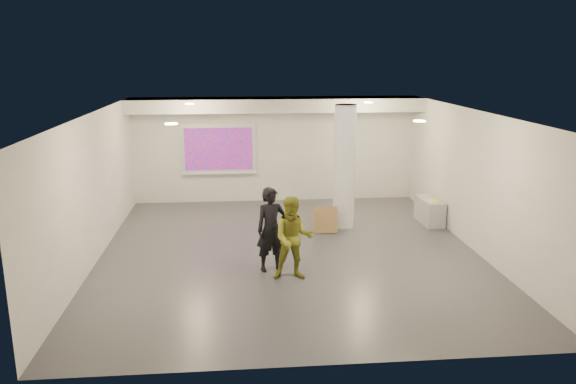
{
  "coord_description": "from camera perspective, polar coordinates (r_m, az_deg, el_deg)",
  "views": [
    {
      "loc": [
        -1.08,
        -11.32,
        4.15
      ],
      "look_at": [
        0.0,
        0.4,
        1.25
      ],
      "focal_mm": 35.0,
      "sensor_mm": 36.0,
      "label": 1
    }
  ],
  "objects": [
    {
      "name": "downlight_ne",
      "position": [
        14.25,
        8.16,
        8.99
      ],
      "size": [
        0.22,
        0.22,
        0.02
      ],
      "primitive_type": "cylinder",
      "color": "#FFD58D",
      "rests_on": "ceiling"
    },
    {
      "name": "woman",
      "position": [
        10.93,
        -1.71,
        -3.83
      ],
      "size": [
        0.69,
        0.55,
        1.67
      ],
      "primitive_type": "imported",
      "rotation": [
        0.0,
        0.0,
        0.28
      ],
      "color": "black",
      "rests_on": "floor"
    },
    {
      "name": "cardboard_back",
      "position": [
        13.44,
        3.79,
        -2.8
      ],
      "size": [
        0.58,
        0.24,
        0.62
      ],
      "primitive_type": "cube",
      "rotation": [
        -0.27,
        0.0,
        -0.04
      ],
      "color": "olive",
      "rests_on": "floor"
    },
    {
      "name": "downlight_nw",
      "position": [
        13.92,
        -9.98,
        8.81
      ],
      "size": [
        0.22,
        0.22,
        0.02
      ],
      "primitive_type": "cylinder",
      "color": "#FFD58D",
      "rests_on": "ceiling"
    },
    {
      "name": "wall_front",
      "position": [
        7.4,
        3.5,
        -7.18
      ],
      "size": [
        8.0,
        0.01,
        3.0
      ],
      "primitive_type": "cube",
      "color": "silver",
      "rests_on": "floor"
    },
    {
      "name": "credenza",
      "position": [
        14.57,
        14.19,
        -1.88
      ],
      "size": [
        0.47,
        1.07,
        0.62
      ],
      "primitive_type": "cube",
      "rotation": [
        0.0,
        0.0,
        0.03
      ],
      "color": "#A0A3A6",
      "rests_on": "floor"
    },
    {
      "name": "soffit_band",
      "position": [
        15.37,
        -1.22,
        8.87
      ],
      "size": [
        8.0,
        1.1,
        0.36
      ],
      "primitive_type": "cube",
      "color": "silver",
      "rests_on": "ceiling"
    },
    {
      "name": "projection_screen",
      "position": [
        16.0,
        -7.07,
        4.3
      ],
      "size": [
        2.1,
        0.13,
        1.42
      ],
      "color": "white",
      "rests_on": "wall_back"
    },
    {
      "name": "ceiling",
      "position": [
        11.43,
        0.19,
        8.07
      ],
      "size": [
        8.0,
        9.0,
        0.01
      ],
      "primitive_type": "cube",
      "color": "silver",
      "rests_on": "floor"
    },
    {
      "name": "floor",
      "position": [
        12.11,
        0.17,
        -6.21
      ],
      "size": [
        8.0,
        9.0,
        0.01
      ],
      "primitive_type": "cube",
      "color": "#3A3D41",
      "rests_on": "ground"
    },
    {
      "name": "downlight_sw",
      "position": [
        9.95,
        -11.78,
        6.8
      ],
      "size": [
        0.22,
        0.22,
        0.02
      ],
      "primitive_type": "cylinder",
      "color": "#FFD58D",
      "rests_on": "ceiling"
    },
    {
      "name": "wall_left",
      "position": [
        11.99,
        -19.22,
        0.29
      ],
      "size": [
        0.01,
        9.0,
        3.0
      ],
      "primitive_type": "cube",
      "color": "silver",
      "rests_on": "floor"
    },
    {
      "name": "wall_right",
      "position": [
        12.69,
        18.48,
        1.06
      ],
      "size": [
        0.01,
        9.0,
        3.0
      ],
      "primitive_type": "cube",
      "color": "silver",
      "rests_on": "floor"
    },
    {
      "name": "papers_stack",
      "position": [
        14.27,
        14.56,
        -0.9
      ],
      "size": [
        0.34,
        0.38,
        0.02
      ],
      "primitive_type": "cube",
      "rotation": [
        0.0,
        0.0,
        0.33
      ],
      "color": "silver",
      "rests_on": "credenza"
    },
    {
      "name": "wall_back",
      "position": [
        16.08,
        -1.34,
        4.35
      ],
      "size": [
        8.0,
        0.01,
        3.0
      ],
      "primitive_type": "cube",
      "color": "silver",
      "rests_on": "floor"
    },
    {
      "name": "cardboard_front",
      "position": [
        13.41,
        3.99,
        -3.01
      ],
      "size": [
        0.52,
        0.24,
        0.54
      ],
      "primitive_type": "cube",
      "rotation": [
        -0.28,
        0.0,
        -0.08
      ],
      "color": "olive",
      "rests_on": "floor"
    },
    {
      "name": "column",
      "position": [
        13.63,
        5.76,
        2.56
      ],
      "size": [
        0.52,
        0.52,
        3.0
      ],
      "primitive_type": "cylinder",
      "color": "white",
      "rests_on": "floor"
    },
    {
      "name": "downlight_se",
      "position": [
        10.42,
        13.22,
        7.03
      ],
      "size": [
        0.22,
        0.22,
        0.02
      ],
      "primitive_type": "cylinder",
      "color": "#FFD58D",
      "rests_on": "ceiling"
    },
    {
      "name": "man",
      "position": [
        10.53,
        0.56,
        -4.72
      ],
      "size": [
        0.81,
        0.65,
        1.6
      ],
      "primitive_type": "imported",
      "rotation": [
        0.0,
        0.0,
        -0.05
      ],
      "color": "olive",
      "rests_on": "floor"
    },
    {
      "name": "postit_pad",
      "position": [
        14.28,
        14.7,
        -0.89
      ],
      "size": [
        0.22,
        0.29,
        0.03
      ],
      "primitive_type": "cube",
      "rotation": [
        0.0,
        0.0,
        -0.03
      ],
      "color": "#F6FF26",
      "rests_on": "credenza"
    }
  ]
}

